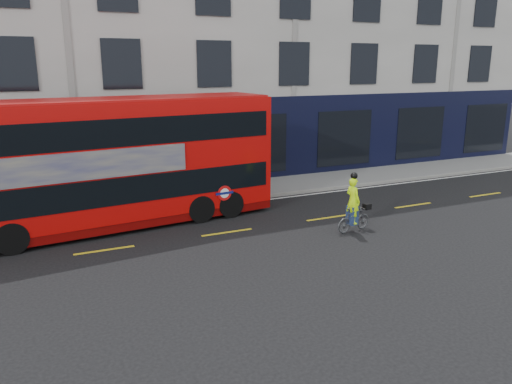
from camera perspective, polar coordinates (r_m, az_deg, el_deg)
ground at (r=14.57m, az=-16.10°, el=-8.36°), size 120.00×120.00×0.00m
pavement at (r=20.69m, az=-18.87°, el=-1.62°), size 60.00×3.00×0.12m
kerb at (r=19.25m, az=-18.40°, el=-2.74°), size 60.00×0.12×0.13m
building_terrace at (r=26.46m, az=-21.80°, el=17.78°), size 50.00×10.07×15.00m
road_edge_line at (r=18.98m, az=-18.28°, el=-3.16°), size 58.00×0.10×0.01m
lane_dashes at (r=15.96m, az=-16.93°, el=-6.38°), size 58.00×0.12×0.01m
bus at (r=17.69m, az=-15.49°, el=3.34°), size 11.12×3.59×4.41m
cyclist at (r=17.03m, az=11.09°, el=-2.20°), size 1.46×0.64×2.06m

